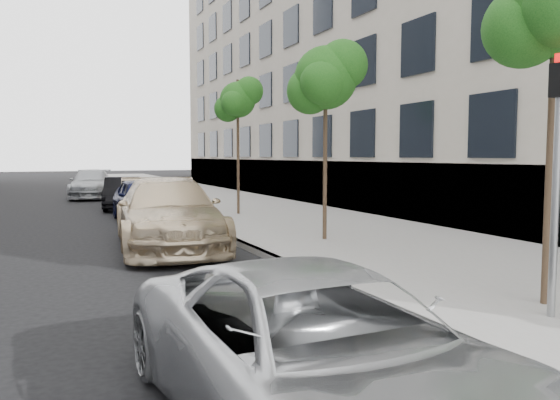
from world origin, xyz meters
TOP-DOWN VIEW (x-y plane):
  - ground at (0.00, 0.00)m, footprint 160.00×160.00m
  - sidewalk at (4.30, 24.00)m, footprint 6.40×72.00m
  - curb at (1.18, 24.00)m, footprint 0.15×72.00m
  - tree_near at (3.23, 1.50)m, footprint 1.80×1.60m
  - tree_mid at (3.23, 8.00)m, footprint 1.84×1.64m
  - tree_far at (3.23, 14.50)m, footprint 1.63×1.43m
  - signal_pole at (2.76, 1.02)m, footprint 0.27×0.22m
  - minivan at (-1.27, -0.23)m, footprint 2.31×4.77m
  - suv at (-0.47, 9.09)m, footprint 2.88×5.93m
  - sedan_blue at (-0.10, 14.72)m, footprint 1.76×4.34m
  - sedan_black at (-0.16, 19.49)m, footprint 2.05×4.19m
  - sedan_rear at (-0.84, 26.04)m, footprint 2.80×5.36m

SIDE VIEW (x-z plane):
  - ground at x=0.00m, z-range 0.00..0.00m
  - sidewalk at x=4.30m, z-range 0.00..0.14m
  - curb at x=1.18m, z-range 0.00..0.14m
  - minivan at x=-1.27m, z-range 0.00..1.31m
  - sedan_black at x=-0.16m, z-range 0.00..1.32m
  - sedan_blue at x=-0.10m, z-range 0.00..1.48m
  - sedan_rear at x=-0.84m, z-range 0.00..1.48m
  - suv at x=-0.47m, z-range 0.00..1.66m
  - signal_pole at x=2.76m, z-range 0.55..3.89m
  - tree_mid at x=3.23m, z-range 1.67..6.55m
  - tree_far at x=3.23m, z-range 1.75..6.59m
  - tree_near at x=3.23m, z-range 1.76..6.78m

